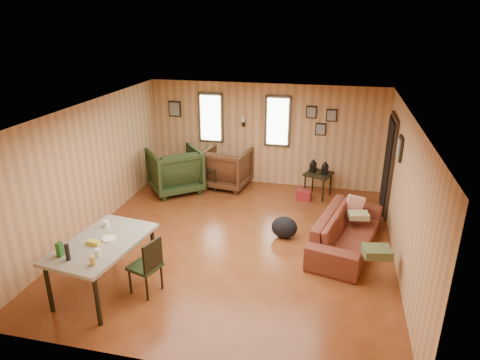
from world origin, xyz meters
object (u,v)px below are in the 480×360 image
Objects in this scene: recliner_green at (175,168)px; side_table at (319,172)px; sofa at (347,226)px; recliner_brown at (227,166)px; end_table at (207,173)px; dining_table at (101,247)px.

recliner_green is 1.29× the size of side_table.
recliner_brown reaches higher than sofa.
side_table reaches higher than sofa.
end_table is at bearing 38.43° from recliner_brown.
side_table reaches higher than end_table.
sofa is 2.28m from side_table.
side_table is at bearing 148.33° from recliner_green.
sofa is at bearing 116.31° from recliner_green.
sofa is 1.96× the size of recliner_green.
dining_table reaches higher than side_table.
recliner_brown is (-2.76, 2.31, 0.08)m from sofa.
recliner_brown reaches higher than end_table.
sofa is at bearing 147.88° from recliner_brown.
recliner_green is at bearing -172.67° from side_table.
recliner_brown is at bearing 176.60° from side_table.
recliner_brown is at bearing 63.46° from sofa.
recliner_brown is 0.60× the size of dining_table.
recliner_green is 3.26m from side_table.
recliner_brown is 4.46m from dining_table.
dining_table is at bearing -94.05° from end_table.
recliner_green is 1.60× the size of end_table.
end_table is 4.17m from dining_table.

